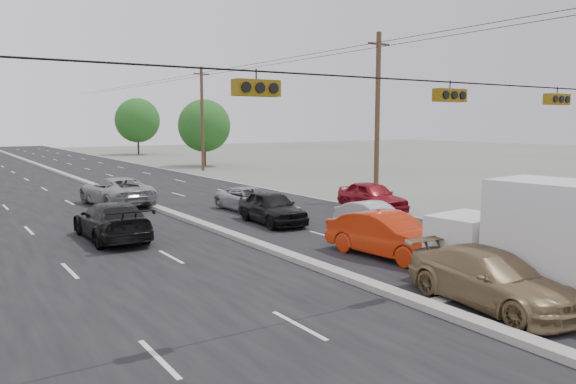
% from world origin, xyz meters
% --- Properties ---
extents(ground, '(200.00, 200.00, 0.00)m').
position_xyz_m(ground, '(0.00, 0.00, 0.00)').
color(ground, '#606356').
rests_on(ground, ground).
extents(road_surface, '(20.00, 160.00, 0.02)m').
position_xyz_m(road_surface, '(0.00, 30.00, 0.00)').
color(road_surface, black).
rests_on(road_surface, ground).
extents(center_median, '(0.50, 160.00, 0.20)m').
position_xyz_m(center_median, '(0.00, 30.00, 0.10)').
color(center_median, gray).
rests_on(center_median, ground).
extents(utility_pole_right_b, '(1.60, 0.30, 10.00)m').
position_xyz_m(utility_pole_right_b, '(12.50, 15.00, 5.11)').
color(utility_pole_right_b, '#422D1E').
rests_on(utility_pole_right_b, ground).
extents(utility_pole_right_c, '(1.60, 0.30, 10.00)m').
position_xyz_m(utility_pole_right_c, '(12.50, 40.00, 5.11)').
color(utility_pole_right_c, '#422D1E').
rests_on(utility_pole_right_c, ground).
extents(traffic_signals, '(25.00, 0.30, 0.54)m').
position_xyz_m(traffic_signals, '(1.40, 0.00, 5.49)').
color(traffic_signals, black).
rests_on(traffic_signals, ground).
extents(tree_right_mid, '(5.60, 5.60, 7.14)m').
position_xyz_m(tree_right_mid, '(15.00, 45.00, 4.34)').
color(tree_right_mid, '#382619').
rests_on(tree_right_mid, ground).
extents(tree_right_far, '(6.40, 6.40, 8.16)m').
position_xyz_m(tree_right_far, '(16.00, 70.00, 4.96)').
color(tree_right_far, '#382619').
rests_on(tree_right_far, ground).
extents(box_truck, '(2.81, 6.47, 3.19)m').
position_xyz_m(box_truck, '(3.51, -2.03, 1.64)').
color(box_truck, black).
rests_on(box_truck, ground).
extents(tan_sedan, '(2.45, 5.06, 1.42)m').
position_xyz_m(tan_sedan, '(1.58, -1.49, 0.71)').
color(tan_sedan, olive).
rests_on(tan_sedan, ground).
extents(red_sedan, '(2.17, 4.91, 1.57)m').
position_xyz_m(red_sedan, '(3.00, 3.83, 0.78)').
color(red_sedan, '#BB290B').
rests_on(red_sedan, ground).
extents(queue_car_a, '(2.14, 4.62, 1.53)m').
position_xyz_m(queue_car_a, '(3.00, 11.63, 0.77)').
color(queue_car_a, black).
rests_on(queue_car_a, ground).
extents(queue_car_b, '(1.53, 3.90, 1.27)m').
position_xyz_m(queue_car_b, '(5.69, 7.58, 0.63)').
color(queue_car_b, '#BBBABC').
rests_on(queue_car_b, ground).
extents(queue_car_c, '(2.36, 4.63, 1.25)m').
position_xyz_m(queue_car_c, '(3.98, 15.50, 0.63)').
color(queue_car_c, '#9D9FA5').
rests_on(queue_car_c, ground).
extents(queue_car_e, '(2.37, 4.81, 1.58)m').
position_xyz_m(queue_car_e, '(9.35, 11.82, 0.79)').
color(queue_car_e, maroon).
rests_on(queue_car_e, ground).
extents(oncoming_near, '(2.22, 5.33, 1.54)m').
position_xyz_m(oncoming_near, '(-4.28, 12.10, 0.77)').
color(oncoming_near, black).
rests_on(oncoming_near, ground).
extents(oncoming_far, '(3.24, 6.08, 1.63)m').
position_xyz_m(oncoming_far, '(-1.40, 21.44, 0.81)').
color(oncoming_far, gray).
rests_on(oncoming_far, ground).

